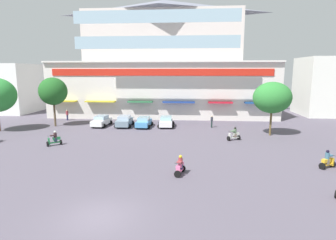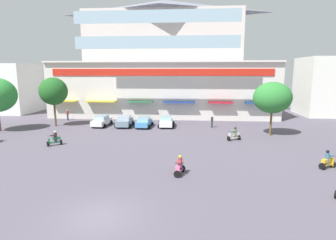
# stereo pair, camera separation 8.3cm
# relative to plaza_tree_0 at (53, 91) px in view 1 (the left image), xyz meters

# --- Properties ---
(ground_plane) EXTENTS (128.00, 128.00, 0.00)m
(ground_plane) POSITION_rel_plaza_tree_0_xyz_m (14.26, -10.75, -4.93)
(ground_plane) COLOR #544D5B
(colonial_building) EXTENTS (37.67, 17.19, 19.76)m
(colonial_building) POSITION_rel_plaza_tree_0_xyz_m (14.26, 12.55, 3.79)
(colonial_building) COLOR silver
(colonial_building) RESTS_ON ground
(flank_building_left) EXTENTS (13.63, 11.74, 9.04)m
(flank_building_left) POSITION_rel_plaza_tree_0_xyz_m (-17.28, 14.03, -0.41)
(flank_building_left) COLOR silver
(flank_building_left) RESTS_ON ground
(flank_building_right) EXTENTS (8.59, 8.71, 10.11)m
(flank_building_right) POSITION_rel_plaza_tree_0_xyz_m (42.92, 14.03, 0.13)
(flank_building_right) COLOR silver
(flank_building_right) RESTS_ON ground
(plaza_tree_0) EXTENTS (3.87, 3.67, 6.86)m
(plaza_tree_0) POSITION_rel_plaza_tree_0_xyz_m (0.00, 0.00, 0.00)
(plaza_tree_0) COLOR brown
(plaza_tree_0) RESTS_ON ground
(plaza_tree_1) EXTENTS (4.50, 3.90, 6.47)m
(plaza_tree_1) POSITION_rel_plaza_tree_0_xyz_m (28.74, -3.42, -0.33)
(plaza_tree_1) COLOR brown
(plaza_tree_1) RESTS_ON ground
(parked_car_0) EXTENTS (2.42, 4.39, 1.49)m
(parked_car_0) POSITION_rel_plaza_tree_0_xyz_m (6.49, 0.68, -4.17)
(parked_car_0) COLOR silver
(parked_car_0) RESTS_ON ground
(parked_car_1) EXTENTS (2.48, 4.06, 1.55)m
(parked_car_1) POSITION_rel_plaza_tree_0_xyz_m (9.84, 0.52, -4.15)
(parked_car_1) COLOR slate
(parked_car_1) RESTS_ON ground
(parked_car_2) EXTENTS (2.38, 3.89, 1.46)m
(parked_car_2) POSITION_rel_plaza_tree_0_xyz_m (12.64, 0.27, -4.19)
(parked_car_2) COLOR #468CC5
(parked_car_2) RESTS_ON ground
(parked_car_3) EXTENTS (2.44, 3.90, 1.46)m
(parked_car_3) POSITION_rel_plaza_tree_0_xyz_m (15.70, 0.82, -4.19)
(parked_car_3) COLOR white
(parked_car_3) RESTS_ON ground
(scooter_rider_0) EXTENTS (1.48, 1.32, 1.57)m
(scooter_rider_0) POSITION_rel_plaza_tree_0_xyz_m (4.88, -9.97, -4.28)
(scooter_rider_0) COLOR black
(scooter_rider_0) RESTS_ON ground
(scooter_rider_2) EXTENTS (1.48, 1.15, 1.54)m
(scooter_rider_2) POSITION_rel_plaza_tree_0_xyz_m (30.03, -14.93, -4.31)
(scooter_rider_2) COLOR black
(scooter_rider_2) RESTS_ON ground
(scooter_rider_4) EXTENTS (0.84, 1.52, 1.49)m
(scooter_rider_4) POSITION_rel_plaza_tree_0_xyz_m (18.31, -17.21, -4.31)
(scooter_rider_4) COLOR black
(scooter_rider_4) RESTS_ON ground
(scooter_rider_5) EXTENTS (1.57, 1.09, 1.53)m
(scooter_rider_5) POSITION_rel_plaza_tree_0_xyz_m (24.00, -6.23, -4.30)
(scooter_rider_5) COLOR black
(scooter_rider_5) RESTS_ON ground
(pedestrian_0) EXTENTS (0.42, 0.42, 1.67)m
(pedestrian_0) POSITION_rel_plaza_tree_0_xyz_m (22.03, 0.79, -3.97)
(pedestrian_0) COLOR #192A27
(pedestrian_0) RESTS_ON ground
(pedestrian_1) EXTENTS (0.42, 0.42, 1.69)m
(pedestrian_1) POSITION_rel_plaza_tree_0_xyz_m (-0.39, 4.76, -3.97)
(pedestrian_1) COLOR #2B2C51
(pedestrian_1) RESTS_ON ground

